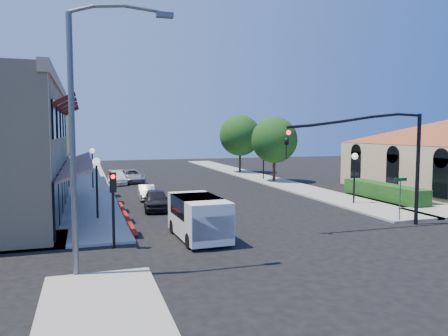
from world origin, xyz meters
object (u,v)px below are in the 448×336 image
object	(u,v)px
lamppost_right_near	(355,165)
parked_car_a	(156,200)
secondary_signal	(113,196)
parked_car_d	(131,176)
lamppost_right_far	(263,154)
street_name_sign	(400,192)
cobra_streetlight	(83,125)
lamppost_left_far	(92,158)
lamppost_left_near	(97,172)
street_tree_b	(240,135)
parked_car_b	(147,192)
signal_mast_arm	(385,150)
street_tree_a	(274,140)
parked_car_c	(117,178)
white_van	(199,215)

from	to	relation	value
lamppost_right_near	parked_car_a	distance (m)	13.63
secondary_signal	parked_car_d	size ratio (longest dim) A/B	0.72
lamppost_right_far	parked_car_a	xyz separation A→B (m)	(-13.30, -13.84, -2.07)
street_name_sign	parked_car_d	bearing A→B (deg)	117.33
cobra_streetlight	lamppost_left_far	xyz separation A→B (m)	(0.65, 24.00, -2.53)
lamppost_right_near	parked_car_d	size ratio (longest dim) A/B	0.78
street_name_sign	lamppost_left_near	bearing A→B (deg)	160.07
street_tree_b	parked_car_b	size ratio (longest dim) A/B	2.14
lamppost_right_far	signal_mast_arm	bearing A→B (deg)	-96.70
street_tree_b	cobra_streetlight	bearing A→B (deg)	-117.83
street_tree_a	lamppost_left_near	distance (m)	22.30
street_tree_b	parked_car_d	distance (m)	15.37
secondary_signal	parked_car_b	xyz separation A→B (m)	(3.20, 13.32, -1.78)
lamppost_right_far	parked_car_a	bearing A→B (deg)	-133.86
street_name_sign	lamppost_right_near	bearing A→B (deg)	80.22
street_tree_a	parked_car_a	distance (m)	18.37
street_tree_b	lamppost_left_near	world-z (taller)	street_tree_b
signal_mast_arm	cobra_streetlight	bearing A→B (deg)	-166.89
cobra_streetlight	lamppost_right_far	xyz separation A→B (m)	(17.65, 26.00, -2.53)
street_tree_b	lamppost_right_far	distance (m)	8.21
street_tree_b	lamppost_left_near	distance (m)	29.64
cobra_streetlight	street_name_sign	distance (m)	17.54
lamppost_right_near	parked_car_b	bearing A→B (deg)	153.17
lamppost_left_near	parked_car_c	world-z (taller)	lamppost_left_near
signal_mast_arm	cobra_streetlight	world-z (taller)	cobra_streetlight
white_van	parked_car_a	distance (m)	8.25
street_name_sign	parked_car_d	xyz separation A→B (m)	(-12.30, 23.80, -1.06)
lamppost_left_far	parked_car_d	distance (m)	5.84
lamppost_right_near	street_name_sign	bearing A→B (deg)	-99.78
lamppost_right_near	parked_car_d	world-z (taller)	lamppost_right_near
parked_car_d	parked_car_c	bearing A→B (deg)	-150.37
lamppost_right_near	parked_car_c	size ratio (longest dim) A/B	0.83
signal_mast_arm	parked_car_d	size ratio (longest dim) A/B	1.74
parked_car_b	parked_car_c	size ratio (longest dim) A/B	0.77
street_name_sign	street_tree_a	bearing A→B (deg)	86.24
lamppost_left_near	parked_car_b	bearing A→B (deg)	61.19
street_tree_a	parked_car_d	size ratio (longest dim) A/B	1.41
cobra_streetlight	parked_car_c	distance (m)	27.56
parked_car_a	signal_mast_arm	bearing A→B (deg)	-32.80
street_tree_a	street_name_sign	distance (m)	20.00
street_tree_b	lamppost_right_far	xyz separation A→B (m)	(-0.30, -8.00, -1.81)
secondary_signal	parked_car_a	distance (m)	9.47
parked_car_c	lamppost_left_far	bearing A→B (deg)	-125.65
lamppost_left_near	parked_car_b	distance (m)	7.99
cobra_streetlight	parked_car_c	bearing A→B (deg)	83.77
parked_car_d	street_tree_b	bearing A→B (deg)	17.90
secondary_signal	street_name_sign	distance (m)	15.53
street_name_sign	parked_car_a	bearing A→B (deg)	147.09
lamppost_right_far	parked_car_b	xyz separation A→B (m)	(-13.30, -9.27, -2.19)
secondary_signal	lamppost_right_far	world-z (taller)	lamppost_right_far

